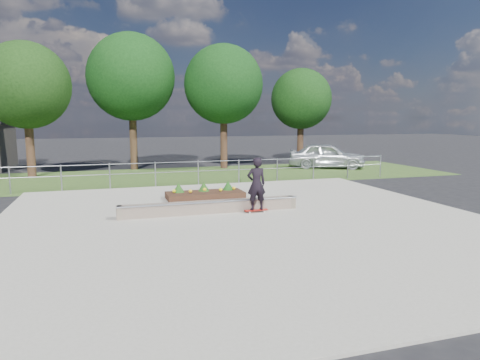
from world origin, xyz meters
name	(u,v)px	position (x,y,z in m)	size (l,w,h in m)	color
ground	(248,222)	(0.00, 0.00, 0.00)	(120.00, 120.00, 0.00)	black
grass_verge	(186,176)	(0.00, 11.00, 0.01)	(30.00, 8.00, 0.02)	#314C1E
concrete_slab	(248,221)	(0.00, 0.00, 0.03)	(15.00, 15.00, 0.06)	gray
fence	(198,170)	(0.00, 7.50, 0.77)	(20.06, 0.06, 1.20)	#94969C
tree_far_left	(26,86)	(-8.00, 13.00, 4.85)	(4.55, 4.55, 7.15)	#372116
tree_mid_left	(131,77)	(-2.50, 15.00, 5.61)	(5.25, 5.25, 8.25)	#322014
tree_mid_right	(224,85)	(3.00, 14.00, 5.23)	(4.90, 4.90, 7.70)	#331E14
tree_far_right	(301,99)	(9.00, 15.50, 4.48)	(4.20, 4.20, 6.60)	#331F14
grind_ledge	(210,207)	(-0.87, 1.37, 0.26)	(6.00, 0.44, 0.43)	#6A5A4E
planter_bed	(205,193)	(-0.46, 4.03, 0.24)	(3.00, 1.20, 0.61)	black
skateboarder	(256,184)	(0.62, 1.02, 1.01)	(0.80, 0.43, 1.84)	silver
parked_car	(327,156)	(9.26, 12.10, 0.81)	(1.92, 4.76, 1.62)	silver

